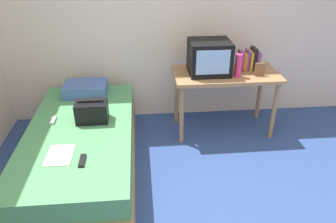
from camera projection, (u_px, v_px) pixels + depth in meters
wall_back at (169, 12)px, 3.69m from camera, size 5.20×0.10×2.60m
bed at (82, 150)px, 3.12m from camera, size 1.00×2.00×0.49m
desk at (225, 80)px, 3.62m from camera, size 1.16×0.60×0.73m
tv at (209, 57)px, 3.49m from camera, size 0.44×0.39×0.36m
water_bottle at (238, 66)px, 3.42m from camera, size 0.07×0.07×0.25m
book_row at (249, 60)px, 3.62m from camera, size 0.22×0.17×0.25m
picture_frame at (260, 69)px, 3.47m from camera, size 0.11×0.02×0.14m
pillow at (86, 89)px, 3.63m from camera, size 0.47×0.34×0.13m
handbag at (92, 111)px, 3.08m from camera, size 0.30×0.20×0.23m
magazine at (60, 155)px, 2.63m from camera, size 0.21×0.29×0.01m
remote_dark at (82, 161)px, 2.55m from camera, size 0.04×0.16×0.02m
remote_silver at (53, 120)px, 3.11m from camera, size 0.04×0.14×0.02m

